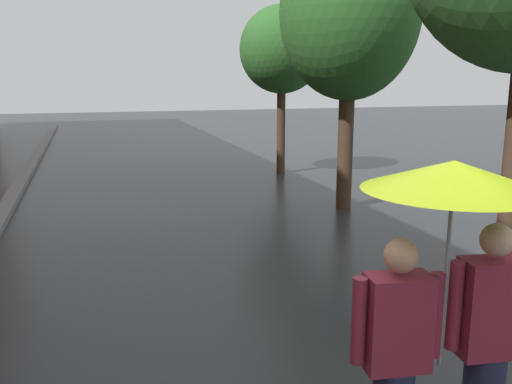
% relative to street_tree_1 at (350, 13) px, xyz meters
% --- Properties ---
extents(kerb_strip, '(0.30, 36.00, 0.12)m').
position_rel_street_tree_1_xyz_m(kerb_strip, '(-6.53, 3.05, -3.73)').
color(kerb_strip, slate).
rests_on(kerb_strip, ground).
extents(street_tree_1, '(2.68, 2.68, 5.47)m').
position_rel_street_tree_1_xyz_m(street_tree_1, '(0.00, 0.00, 0.00)').
color(street_tree_1, '#473323').
rests_on(street_tree_1, ground).
extents(street_tree_2, '(2.24, 2.24, 4.47)m').
position_rel_street_tree_1_xyz_m(street_tree_2, '(0.15, 4.20, -0.49)').
color(street_tree_2, '#473323').
rests_on(street_tree_2, ground).
extents(couple_under_umbrella, '(1.21, 1.10, 2.13)m').
position_rel_street_tree_1_xyz_m(couple_under_umbrella, '(-2.81, -7.07, -2.39)').
color(couple_under_umbrella, '#1E233D').
rests_on(couple_under_umbrella, ground).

